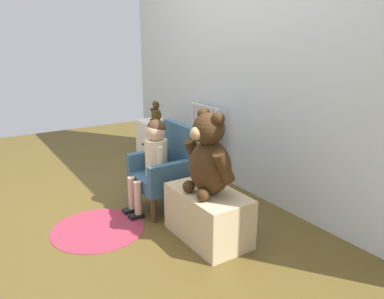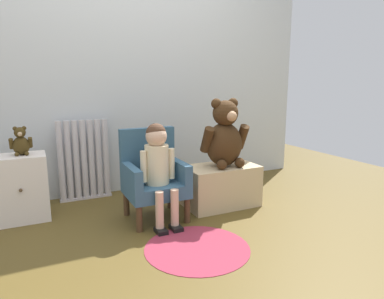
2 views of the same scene
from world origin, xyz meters
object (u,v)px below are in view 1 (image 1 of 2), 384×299
object	(u,v)px
radiator	(205,142)
floor_rug	(98,229)
low_bench	(208,215)
large_teddy_bear	(209,158)
small_dresser	(155,144)
child_figure	(153,153)
small_teddy_bear	(156,113)
child_armchair	(167,169)

from	to	relation	value
radiator	floor_rug	xyz separation A→B (m)	(0.47, -1.23, -0.34)
low_bench	large_teddy_bear	world-z (taller)	large_teddy_bear
radiator	small_dresser	world-z (taller)	radiator
low_bench	large_teddy_bear	size ratio (longest dim) A/B	1.08
child_figure	small_teddy_bear	bearing A→B (deg)	151.17
child_figure	low_bench	world-z (taller)	child_figure
child_armchair	child_figure	bearing A→B (deg)	-90.00
large_teddy_bear	floor_rug	distance (m)	0.97
radiator	low_bench	size ratio (longest dim) A/B	1.17
small_dresser	small_teddy_bear	world-z (taller)	small_teddy_bear
floor_rug	radiator	bearing A→B (deg)	110.78
small_dresser	low_bench	world-z (taller)	small_dresser
radiator	small_teddy_bear	world-z (taller)	small_teddy_bear
child_armchair	large_teddy_bear	bearing A→B (deg)	-2.06
radiator	floor_rug	distance (m)	1.36
radiator	child_armchair	size ratio (longest dim) A/B	1.04
child_figure	floor_rug	size ratio (longest dim) A/B	1.11
large_teddy_bear	floor_rug	xyz separation A→B (m)	(-0.53, -0.58, -0.57)
child_armchair	floor_rug	size ratio (longest dim) A/B	1.02
radiator	small_dresser	distance (m)	0.57
child_armchair	large_teddy_bear	xyz separation A→B (m)	(0.60, -0.02, 0.25)
radiator	child_figure	size ratio (longest dim) A/B	0.96
child_figure	child_armchair	bearing A→B (deg)	90.00
large_teddy_bear	floor_rug	size ratio (longest dim) A/B	0.84
low_bench	small_teddy_bear	bearing A→B (deg)	165.37
small_dresser	radiator	bearing A→B (deg)	29.17
child_armchair	small_teddy_bear	world-z (taller)	small_teddy_bear
radiator	large_teddy_bear	distance (m)	1.21
child_armchair	small_teddy_bear	xyz separation A→B (m)	(-0.86, 0.36, 0.26)
child_armchair	small_teddy_bear	bearing A→B (deg)	157.08
small_dresser	low_bench	size ratio (longest dim) A/B	0.83
child_armchair	small_teddy_bear	distance (m)	0.97
child_figure	large_teddy_bear	bearing A→B (deg)	8.45
radiator	large_teddy_bear	xyz separation A→B (m)	(0.99, -0.66, 0.23)
small_teddy_bear	large_teddy_bear	bearing A→B (deg)	-14.82
floor_rug	large_teddy_bear	bearing A→B (deg)	47.51
small_dresser	child_armchair	size ratio (longest dim) A/B	0.73
small_dresser	child_figure	world-z (taller)	child_figure
radiator	small_teddy_bear	size ratio (longest dim) A/B	3.32
child_armchair	floor_rug	xyz separation A→B (m)	(0.07, -0.60, -0.31)
child_armchair	floor_rug	distance (m)	0.68
small_dresser	large_teddy_bear	world-z (taller)	large_teddy_bear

